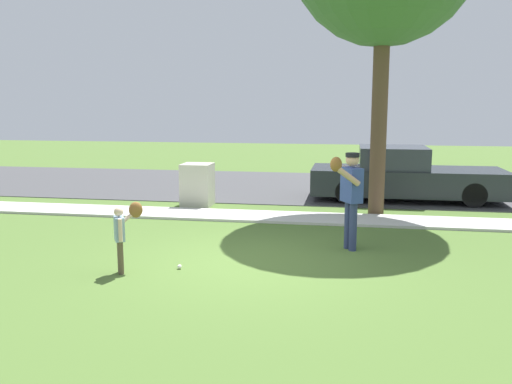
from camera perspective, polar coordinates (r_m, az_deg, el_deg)
ground_plane at (r=12.63m, az=2.12°, el=-2.88°), size 48.00×48.00×0.00m
sidewalk_strip at (r=12.72m, az=2.18°, el=-2.65°), size 36.00×1.20×0.06m
road_surface at (r=17.61m, az=4.35°, el=0.62°), size 36.00×6.80×0.02m
person_adult at (r=9.93m, az=9.92°, el=0.19°), size 0.62×0.87×1.79m
person_child at (r=8.80m, az=-13.82°, el=-3.79°), size 0.43×0.57×1.11m
baseball at (r=8.96m, az=-8.10°, el=-7.83°), size 0.07×0.07×0.07m
utility_cabinet at (r=14.28m, az=-6.21°, el=0.77°), size 0.77×0.75×1.11m
parked_pickup_dark at (r=15.52m, az=15.34°, el=1.61°), size 5.20×1.95×1.48m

